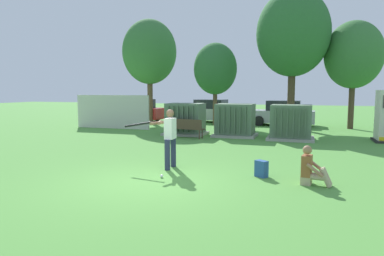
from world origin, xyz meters
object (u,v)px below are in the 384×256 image
Objects in this scene: seated_spectator at (311,169)px; transformer_mid_west at (235,121)px; transformer_mid_east at (291,123)px; park_bench at (186,127)px; backpack at (262,169)px; transformer_west at (185,119)px; parked_car_left_of_center at (210,111)px; sports_ball at (162,176)px; parked_car_leftmost at (137,111)px; parked_car_right_of_center at (282,114)px; batter at (168,135)px.

transformer_mid_west is at bearing 113.05° from seated_spectator.
transformer_mid_east reaches higher than park_bench.
backpack is (-0.42, -7.47, -0.57)m from transformer_mid_east.
transformer_west is 0.48× the size of parked_car_left_of_center.
transformer_mid_west is 8.74m from sports_ball.
backpack is at bearing -52.40° from parked_car_leftmost.
transformer_mid_west is 6.61m from parked_car_right_of_center.
sports_ball is at bearing -109.11° from transformer_mid_east.
backpack is 16.07m from parked_car_left_of_center.
parked_car_right_of_center is (2.05, 15.06, 0.71)m from sports_ball.
transformer_mid_west is 23.33× the size of sports_ball.
parked_car_left_of_center is (-2.83, 14.88, -0.22)m from batter.
seated_spectator is (3.97, -0.59, -0.60)m from batter.
sports_ball is 0.20× the size of backpack.
batter is 4.05m from seated_spectator.
transformer_mid_west is 1.00× the size of transformer_mid_east.
transformer_mid_west is at bearing 88.46° from sports_ball.
transformer_west is at bearing -178.13° from transformer_mid_west.
transformer_mid_west is 10.88m from parked_car_leftmost.
transformer_mid_west is 1.21× the size of batter.
parked_car_left_of_center reaches higher than sports_ball.
transformer_mid_west and parked_car_left_of_center have the same top height.
seated_spectator is 0.22× the size of parked_car_left_of_center.
sports_ball is at bearing -77.26° from batter.
batter is (1.66, -6.32, 0.44)m from park_bench.
batter reaches higher than sports_ball.
batter is at bearing -75.33° from park_bench.
seated_spectator reaches higher than park_bench.
transformer_mid_east is at bearing -2.44° from transformer_west.
transformer_mid_east reaches higher than backpack.
batter reaches higher than parked_car_leftmost.
park_bench is 10.18m from parked_car_leftmost.
park_bench is at bearing 104.67° from batter.
parked_car_leftmost is (-8.50, 15.19, 0.71)m from sports_ball.
transformer_mid_east is at bearing 66.55° from batter.
parked_car_left_of_center is (-5.57, 15.07, 0.54)m from backpack.
transformer_west is 8.97m from sports_ball.
transformer_mid_east is at bearing 86.77° from backpack.
transformer_mid_west is 4.77× the size of backpack.
transformer_mid_west is at bearing 86.35° from batter.
batter is 19.33× the size of sports_ball.
park_bench is 0.44× the size of parked_car_right_of_center.
transformer_mid_east is at bearing -82.65° from parked_car_right_of_center.
transformer_mid_east is 1.21× the size of batter.
sports_ball is 0.02× the size of parked_car_left_of_center.
transformer_mid_west is 7.61m from batter.
seated_spectator reaches higher than backpack.
seated_spectator is (0.81, -7.87, -0.41)m from transformer_mid_east.
transformer_mid_west is 2.69m from transformer_mid_east.
transformer_mid_west and parked_car_leftmost have the same top height.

